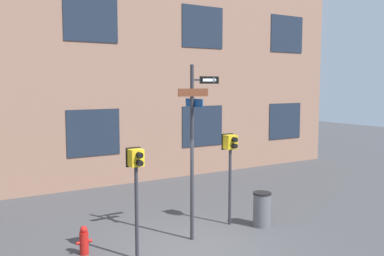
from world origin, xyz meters
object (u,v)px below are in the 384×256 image
at_px(pedestrian_signal_left, 136,173).
at_px(pedestrian_signal_right, 230,154).
at_px(fire_hydrant, 84,241).
at_px(street_sign_pole, 194,138).
at_px(trash_bin, 262,209).

distance_m(pedestrian_signal_left, pedestrian_signal_right, 3.28).
distance_m(pedestrian_signal_right, fire_hydrant, 4.40).
xyz_separation_m(street_sign_pole, fire_hydrant, (-2.64, 0.50, -2.23)).
bearing_deg(pedestrian_signal_left, fire_hydrant, 135.77).
distance_m(pedestrian_signal_left, fire_hydrant, 2.05).
relative_size(street_sign_pole, pedestrian_signal_right, 1.72).
bearing_deg(street_sign_pole, trash_bin, -3.98).
distance_m(street_sign_pole, pedestrian_signal_right, 1.61).
xyz_separation_m(street_sign_pole, pedestrian_signal_left, (-1.73, -0.39, -0.62)).
height_order(street_sign_pole, trash_bin, street_sign_pole).
bearing_deg(trash_bin, pedestrian_signal_left, -176.32).
xyz_separation_m(pedestrian_signal_left, pedestrian_signal_right, (3.17, 0.83, 0.04)).
distance_m(pedestrian_signal_left, trash_bin, 4.10).
distance_m(street_sign_pole, trash_bin, 2.95).
bearing_deg(pedestrian_signal_right, fire_hydrant, 179.15).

